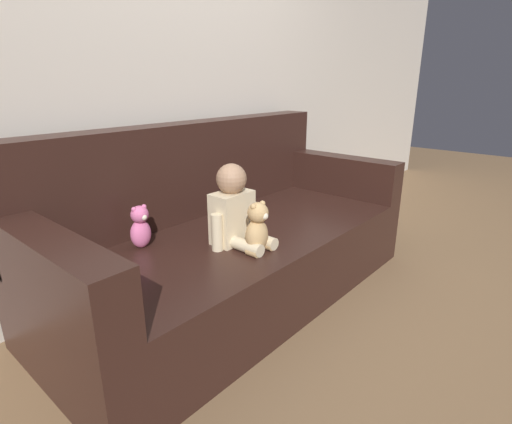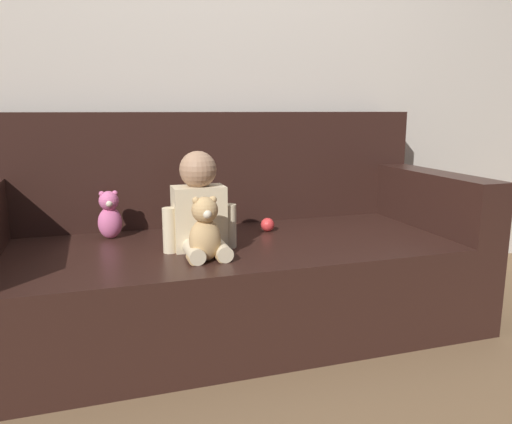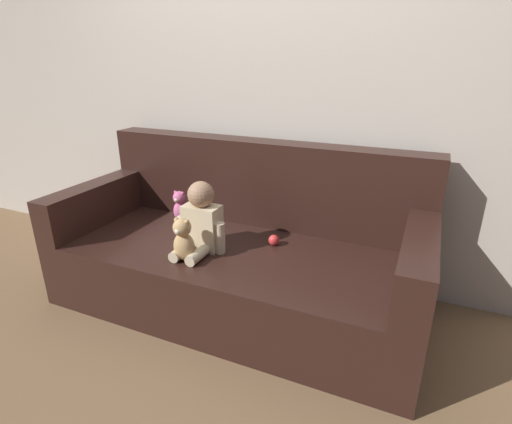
% 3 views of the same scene
% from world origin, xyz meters
% --- Properties ---
extents(ground_plane, '(12.00, 12.00, 0.00)m').
position_xyz_m(ground_plane, '(0.00, 0.00, 0.00)').
color(ground_plane, brown).
extents(wall_back, '(8.00, 0.05, 2.60)m').
position_xyz_m(wall_back, '(0.00, 0.57, 1.30)').
color(wall_back, beige).
rests_on(wall_back, ground_plane).
extents(couch, '(2.18, 0.97, 0.97)m').
position_xyz_m(couch, '(0.00, 0.07, 0.32)').
color(couch, black).
rests_on(couch, ground_plane).
extents(person_baby, '(0.31, 0.31, 0.41)m').
position_xyz_m(person_baby, '(-0.16, -0.12, 0.58)').
color(person_baby, beige).
rests_on(person_baby, couch).
extents(teddy_bear_brown, '(0.15, 0.12, 0.25)m').
position_xyz_m(teddy_bear_brown, '(-0.17, -0.29, 0.53)').
color(teddy_bear_brown, tan).
rests_on(teddy_bear_brown, couch).
extents(plush_toy_side, '(0.11, 0.10, 0.22)m').
position_xyz_m(plush_toy_side, '(-0.50, 0.18, 0.52)').
color(plush_toy_side, '#DB6699').
rests_on(plush_toy_side, couch).
extents(toy_ball, '(0.07, 0.07, 0.07)m').
position_xyz_m(toy_ball, '(0.21, 0.09, 0.44)').
color(toy_ball, red).
rests_on(toy_ball, couch).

